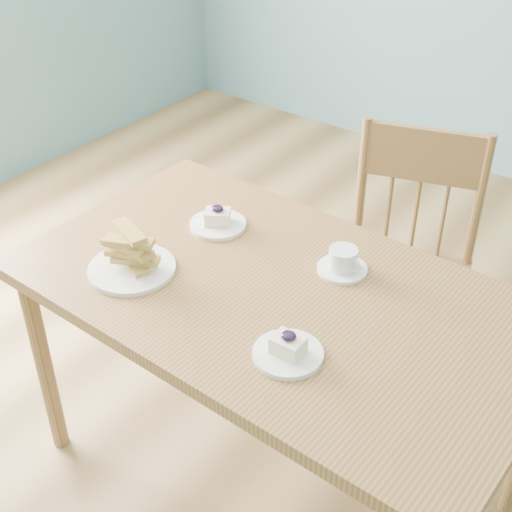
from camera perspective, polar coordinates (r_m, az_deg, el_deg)
room at (r=1.63m, az=4.44°, el=12.26°), size 5.01×5.01×2.71m
dining_table at (r=2.00m, az=1.70°, el=-4.46°), size 1.48×0.87×0.78m
dining_chair at (r=2.56m, az=11.77°, el=-1.02°), size 0.56×0.55×0.99m
cheesecake_plate_near at (r=1.74m, az=2.58°, el=-7.53°), size 0.17×0.17×0.07m
cheesecake_plate_far at (r=2.21m, az=-3.08°, el=2.79°), size 0.18×0.18×0.07m
coffee_cup at (r=2.02m, az=6.98°, el=-0.47°), size 0.14×0.14×0.07m
biscotti_plate at (r=2.03m, az=-10.00°, el=-0.15°), size 0.25×0.25×0.13m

